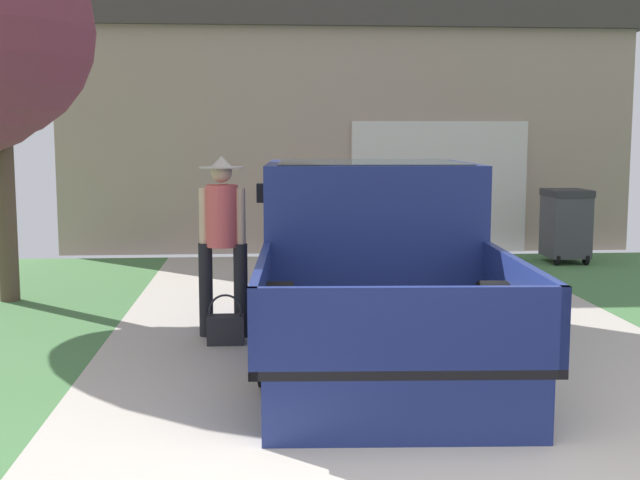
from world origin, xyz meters
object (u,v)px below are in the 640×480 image
(house_with_garage, at_px, (333,118))
(wheeled_trash_bin, at_px, (566,223))
(pickup_truck, at_px, (368,256))
(handbag, at_px, (226,328))
(person_with_hat, at_px, (222,232))

(house_with_garage, relative_size, wheeled_trash_bin, 8.81)
(pickup_truck, height_order, handbag, pickup_truck)
(wheeled_trash_bin, bearing_deg, pickup_truck, -130.81)
(pickup_truck, relative_size, house_with_garage, 0.57)
(handbag, relative_size, house_with_garage, 0.05)
(person_with_hat, distance_m, handbag, 0.90)
(person_with_hat, relative_size, handbag, 3.71)
(pickup_truck, xyz_separation_m, wheeled_trash_bin, (3.54, 4.10, -0.13))
(pickup_truck, distance_m, person_with_hat, 1.44)
(handbag, xyz_separation_m, house_with_garage, (1.79, 8.98, 2.12))
(handbag, height_order, wheeled_trash_bin, wheeled_trash_bin)
(pickup_truck, bearing_deg, wheeled_trash_bin, 52.13)
(pickup_truck, relative_size, handbag, 11.98)
(pickup_truck, height_order, wheeled_trash_bin, pickup_truck)
(pickup_truck, height_order, house_with_garage, house_with_garage)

